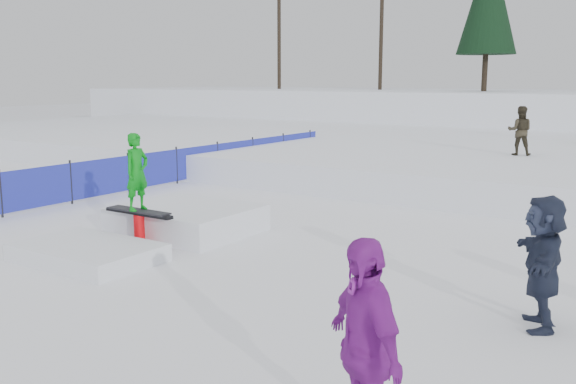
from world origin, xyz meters
The scene contains 8 objects.
ground centered at (0.00, 0.00, 0.00)m, with size 120.00×120.00×0.00m, color white.
snow_berm centered at (0.00, 30.00, 1.20)m, with size 60.00×14.00×2.40m, color white.
snow_midrise centered at (0.00, 16.00, 0.40)m, with size 50.00×18.00×0.80m, color white.
safety_fence centered at (-6.50, 6.60, 0.55)m, with size 0.05×16.00×1.10m.
walker_olive centered at (1.88, 12.62, 1.54)m, with size 0.72×0.56×1.48m, color #2F291C.
spectator_purple centered at (4.50, -2.96, 0.93)m, with size 1.09×0.46×1.87m, color purple.
spectator_dark centered at (5.09, 0.76, 0.85)m, with size 1.57×0.50×1.70m, color #21293F.
jib_rail_feature centered at (-2.04, 1.40, 0.30)m, with size 2.60×4.40×2.11m.
Camera 1 is at (6.67, -7.37, 3.09)m, focal length 40.00 mm.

